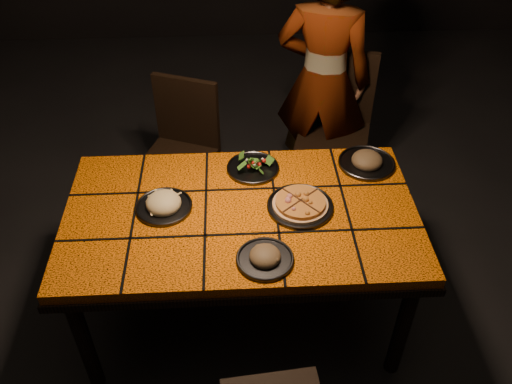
{
  "coord_description": "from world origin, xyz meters",
  "views": [
    {
      "loc": [
        -0.03,
        -1.81,
        2.41
      ],
      "look_at": [
        0.07,
        0.05,
        0.82
      ],
      "focal_mm": 38.0,
      "sensor_mm": 36.0,
      "label": 1
    }
  ],
  "objects_px": {
    "dining_table": "(241,223)",
    "chair_far_right": "(336,118)",
    "chair_far_left": "(182,142)",
    "plate_pasta": "(164,204)",
    "diner": "(323,81)",
    "plate_pizza": "(300,205)"
  },
  "relations": [
    {
      "from": "chair_far_right",
      "to": "plate_pizza",
      "type": "distance_m",
      "value": 1.12
    },
    {
      "from": "dining_table",
      "to": "plate_pizza",
      "type": "height_order",
      "value": "plate_pizza"
    },
    {
      "from": "chair_far_right",
      "to": "diner",
      "type": "distance_m",
      "value": 0.26
    },
    {
      "from": "plate_pizza",
      "to": "chair_far_left",
      "type": "bearing_deg",
      "value": 124.16
    },
    {
      "from": "chair_far_left",
      "to": "diner",
      "type": "bearing_deg",
      "value": 34.63
    },
    {
      "from": "diner",
      "to": "chair_far_right",
      "type": "bearing_deg",
      "value": 168.63
    },
    {
      "from": "dining_table",
      "to": "chair_far_left",
      "type": "xyz_separation_m",
      "value": [
        -0.33,
        0.89,
        -0.16
      ]
    },
    {
      "from": "chair_far_left",
      "to": "chair_far_right",
      "type": "bearing_deg",
      "value": 30.45
    },
    {
      "from": "plate_pasta",
      "to": "diner",
      "type": "bearing_deg",
      "value": 50.28
    },
    {
      "from": "dining_table",
      "to": "diner",
      "type": "distance_m",
      "value": 1.23
    },
    {
      "from": "diner",
      "to": "plate_pizza",
      "type": "xyz_separation_m",
      "value": [
        -0.26,
        -1.09,
        -0.02
      ]
    },
    {
      "from": "plate_pizza",
      "to": "chair_far_right",
      "type": "bearing_deg",
      "value": 71.08
    },
    {
      "from": "chair_far_left",
      "to": "chair_far_right",
      "type": "xyz_separation_m",
      "value": [
        0.96,
        0.16,
        0.04
      ]
    },
    {
      "from": "chair_far_left",
      "to": "diner",
      "type": "height_order",
      "value": "diner"
    },
    {
      "from": "dining_table",
      "to": "chair_far_right",
      "type": "xyz_separation_m",
      "value": [
        0.63,
        1.05,
        -0.12
      ]
    },
    {
      "from": "chair_far_right",
      "to": "plate_pizza",
      "type": "relative_size",
      "value": 2.68
    },
    {
      "from": "chair_far_left",
      "to": "plate_pasta",
      "type": "relative_size",
      "value": 3.45
    },
    {
      "from": "chair_far_left",
      "to": "plate_pizza",
      "type": "relative_size",
      "value": 2.49
    },
    {
      "from": "plate_pasta",
      "to": "chair_far_left",
      "type": "bearing_deg",
      "value": 88.79
    },
    {
      "from": "dining_table",
      "to": "plate_pasta",
      "type": "distance_m",
      "value": 0.36
    },
    {
      "from": "chair_far_right",
      "to": "plate_pizza",
      "type": "xyz_separation_m",
      "value": [
        -0.36,
        -1.04,
        0.22
      ]
    },
    {
      "from": "chair_far_right",
      "to": "chair_far_left",
      "type": "bearing_deg",
      "value": -154.86
    }
  ]
}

